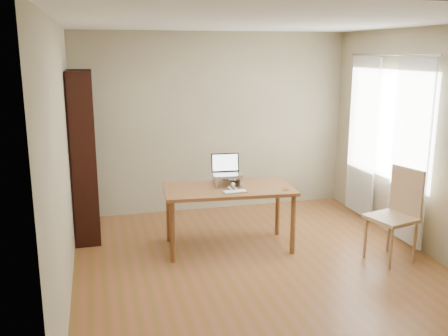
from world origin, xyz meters
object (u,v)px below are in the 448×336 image
keyboard (235,192)px  cat (227,180)px  laptop (226,169)px  bookshelf (84,155)px  desk (229,195)px  chair (399,211)px

keyboard → cat: size_ratio=0.59×
cat → laptop: bearing=92.5°
bookshelf → desk: bearing=-28.0°
laptop → keyboard: size_ratio=1.26×
bookshelf → chair: bearing=-26.6°
keyboard → cat: bearing=88.7°
bookshelf → laptop: size_ratio=5.92×
cat → chair: chair is taller
bookshelf → laptop: bearing=-24.1°
bookshelf → chair: size_ratio=1.99×
bookshelf → keyboard: bearing=-33.5°
keyboard → laptop: bearing=89.2°
keyboard → chair: chair is taller
bookshelf → cat: bearing=-24.9°
laptop → cat: (0.00, -0.03, -0.13)m
desk → laptop: bearing=94.4°
bookshelf → cat: (1.65, -0.76, -0.24)m
laptop → keyboard: 0.40m
cat → keyboard: bearing=-94.0°
bookshelf → chair: 3.82m
bookshelf → cat: size_ratio=4.40×
chair → bookshelf: bearing=138.7°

